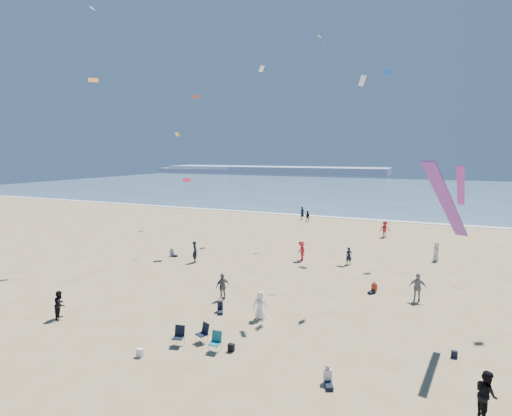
% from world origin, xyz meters
% --- Properties ---
extents(ground, '(220.00, 220.00, 0.00)m').
position_xyz_m(ground, '(0.00, 0.00, 0.00)').
color(ground, tan).
rests_on(ground, ground).
extents(ocean, '(220.00, 100.00, 0.06)m').
position_xyz_m(ocean, '(0.00, 95.00, 0.03)').
color(ocean, '#476B84').
rests_on(ocean, ground).
extents(surf_line, '(220.00, 1.20, 0.08)m').
position_xyz_m(surf_line, '(0.00, 45.00, 0.04)').
color(surf_line, white).
rests_on(surf_line, ground).
extents(headland_far, '(110.00, 20.00, 3.20)m').
position_xyz_m(headland_far, '(-60.00, 170.00, 1.60)').
color(headland_far, '#7A8EA8').
rests_on(headland_far, ground).
extents(headland_near, '(40.00, 14.00, 2.00)m').
position_xyz_m(headland_near, '(-100.00, 165.00, 1.00)').
color(headland_near, '#7A8EA8').
rests_on(headland_near, ground).
extents(standing_flyers, '(36.65, 43.16, 1.92)m').
position_xyz_m(standing_flyers, '(3.97, 15.24, 0.90)').
color(standing_flyers, slate).
rests_on(standing_flyers, ground).
extents(seated_group, '(19.77, 24.50, 0.84)m').
position_xyz_m(seated_group, '(2.30, 5.79, 0.42)').
color(seated_group, silver).
rests_on(seated_group, ground).
extents(chair_cluster, '(2.67, 1.55, 1.00)m').
position_xyz_m(chair_cluster, '(1.60, 1.66, 0.50)').
color(chair_cluster, black).
rests_on(chair_cluster, ground).
extents(white_tote, '(0.35, 0.20, 0.40)m').
position_xyz_m(white_tote, '(-0.43, -0.30, 0.20)').
color(white_tote, white).
rests_on(white_tote, ground).
extents(black_backpack, '(0.30, 0.22, 0.38)m').
position_xyz_m(black_backpack, '(3.34, 1.93, 0.19)').
color(black_backpack, black).
rests_on(black_backpack, ground).
extents(navy_bag, '(0.28, 0.18, 0.34)m').
position_xyz_m(navy_bag, '(13.38, 5.67, 0.17)').
color(navy_bag, black).
rests_on(navy_bag, ground).
extents(kites_aloft, '(42.28, 36.52, 29.16)m').
position_xyz_m(kites_aloft, '(8.42, 13.26, 13.64)').
color(kites_aloft, '#802692').
rests_on(kites_aloft, ground).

